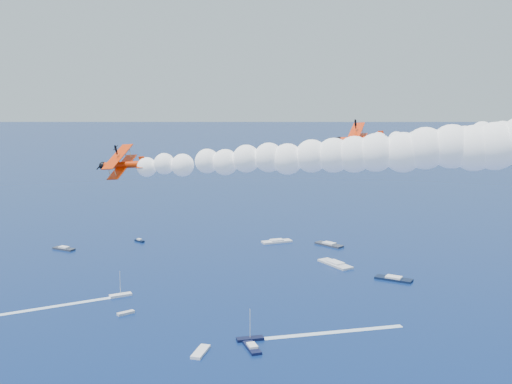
# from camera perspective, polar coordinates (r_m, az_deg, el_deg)

# --- Properties ---
(biplane_lead) EXTENTS (9.07, 10.57, 7.74)m
(biplane_lead) POSITION_cam_1_polar(r_m,az_deg,el_deg) (105.82, 9.14, 4.55)
(biplane_lead) COLOR red
(biplane_trail) EXTENTS (6.78, 8.41, 6.87)m
(biplane_trail) POSITION_cam_1_polar(r_m,az_deg,el_deg) (83.84, -11.54, 2.34)
(biplane_trail) COLOR red
(smoke_trail_trail) EXTENTS (66.64, 10.73, 11.68)m
(smoke_trail_trail) POSITION_cam_1_polar(r_m,az_deg,el_deg) (76.33, 11.63, 3.53)
(smoke_trail_trail) COLOR white
(spectator_boats) EXTENTS (230.41, 172.49, 0.70)m
(spectator_boats) POSITION_cam_1_polar(r_m,az_deg,el_deg) (187.80, 3.68, -10.28)
(spectator_boats) COLOR #2E343E
(spectator_boats) RESTS_ON ground
(boat_wakes) EXTENTS (128.02, 96.00, 0.04)m
(boat_wakes) POSITION_cam_1_polar(r_m,az_deg,el_deg) (169.99, -14.97, -12.94)
(boat_wakes) COLOR white
(boat_wakes) RESTS_ON ground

